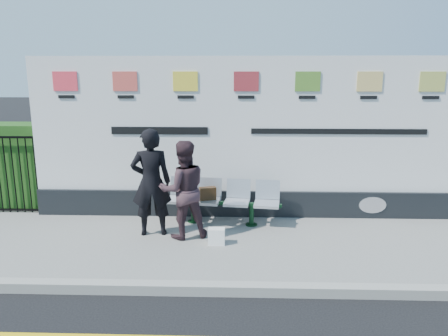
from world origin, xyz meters
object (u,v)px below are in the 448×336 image
at_px(bench, 222,212).
at_px(woman_right, 183,190).
at_px(woman_left, 151,182).
at_px(billboard, 245,149).

height_order(bench, woman_right, woman_right).
relative_size(bench, woman_left, 1.12).
bearing_deg(woman_left, bench, -163.95).
distance_m(woman_left, woman_right, 0.57).
distance_m(bench, woman_right, 1.09).
relative_size(woman_left, woman_right, 1.11).
distance_m(billboard, bench, 1.26).
distance_m(billboard, woman_right, 1.63).
height_order(woman_left, woman_right, woman_left).
bearing_deg(billboard, woman_left, -146.52).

